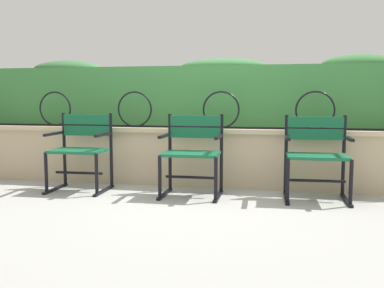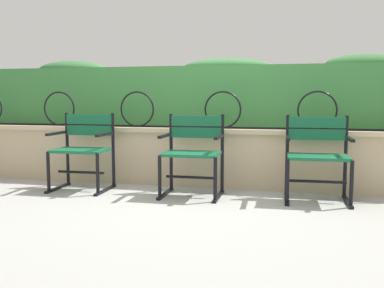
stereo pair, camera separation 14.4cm
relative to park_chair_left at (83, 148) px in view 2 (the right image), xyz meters
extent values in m
plane|color=#9E9E99|center=(1.27, -0.23, -0.46)|extent=(60.00, 60.00, 0.00)
cube|color=tan|center=(1.27, 0.54, -0.15)|extent=(7.18, 0.35, 0.62)
cube|color=#CBB58F|center=(1.27, 0.54, 0.18)|extent=(7.18, 0.41, 0.05)
cylinder|color=black|center=(1.27, 0.47, 0.22)|extent=(6.65, 0.02, 0.02)
torus|color=black|center=(-0.56, 0.47, 0.42)|extent=(0.42, 0.02, 0.42)
torus|color=black|center=(0.46, 0.47, 0.42)|extent=(0.42, 0.02, 0.42)
torus|color=black|center=(1.47, 0.47, 0.42)|extent=(0.42, 0.02, 0.42)
torus|color=black|center=(2.49, 0.47, 0.42)|extent=(0.42, 0.02, 0.42)
cube|color=#387A3D|center=(1.27, 1.00, 0.57)|extent=(7.04, 0.56, 0.72)
ellipsoid|color=#376A3B|center=(-0.66, 1.00, 0.93)|extent=(0.94, 0.51, 0.22)
ellipsoid|color=#336838|center=(1.42, 1.00, 0.93)|extent=(1.06, 0.51, 0.20)
ellipsoid|color=#376F39|center=(3.03, 1.00, 0.93)|extent=(0.92, 0.51, 0.24)
cube|color=#145B38|center=(0.01, -0.21, -0.02)|extent=(0.57, 0.14, 0.03)
cube|color=#145B38|center=(0.00, -0.08, -0.02)|extent=(0.57, 0.14, 0.03)
cube|color=#145B38|center=(0.00, 0.06, -0.02)|extent=(0.57, 0.14, 0.03)
cube|color=#145B38|center=(0.00, 0.16, 0.31)|extent=(0.56, 0.05, 0.11)
cube|color=#145B38|center=(0.00, 0.16, 0.18)|extent=(0.56, 0.05, 0.11)
cylinder|color=black|center=(0.28, 0.17, -0.04)|extent=(0.04, 0.04, 0.84)
cylinder|color=black|center=(0.29, -0.26, -0.24)|extent=(0.04, 0.04, 0.44)
cube|color=black|center=(0.28, -0.07, -0.45)|extent=(0.06, 0.52, 0.02)
cube|color=black|center=(0.28, -0.07, 0.16)|extent=(0.05, 0.40, 0.03)
cylinder|color=black|center=(-0.29, 0.15, -0.04)|extent=(0.04, 0.04, 0.84)
cylinder|color=black|center=(-0.27, -0.27, -0.24)|extent=(0.04, 0.04, 0.44)
cube|color=black|center=(-0.28, -0.09, -0.45)|extent=(0.06, 0.52, 0.02)
cube|color=black|center=(-0.28, -0.09, 0.16)|extent=(0.05, 0.40, 0.03)
cylinder|color=black|center=(0.00, -0.08, -0.26)|extent=(0.54, 0.04, 0.03)
cube|color=#145B38|center=(1.25, -0.22, -0.02)|extent=(0.56, 0.14, 0.03)
cube|color=#145B38|center=(1.25, -0.08, -0.02)|extent=(0.56, 0.14, 0.03)
cube|color=#145B38|center=(1.25, 0.06, -0.02)|extent=(0.56, 0.14, 0.03)
cube|color=#145B38|center=(1.24, 0.16, 0.31)|extent=(0.56, 0.04, 0.11)
cube|color=#145B38|center=(1.24, 0.16, 0.18)|extent=(0.56, 0.04, 0.11)
cylinder|color=black|center=(1.53, 0.17, -0.04)|extent=(0.04, 0.04, 0.84)
cylinder|color=black|center=(1.53, -0.26, -0.24)|extent=(0.04, 0.04, 0.44)
cube|color=black|center=(1.53, -0.07, -0.45)|extent=(0.05, 0.52, 0.02)
cube|color=black|center=(1.53, -0.07, 0.16)|extent=(0.04, 0.40, 0.03)
cylinder|color=black|center=(0.96, 0.16, -0.04)|extent=(0.04, 0.04, 0.84)
cylinder|color=black|center=(0.97, -0.27, -0.24)|extent=(0.04, 0.04, 0.44)
cube|color=black|center=(0.97, -0.08, -0.45)|extent=(0.05, 0.52, 0.02)
cube|color=black|center=(0.97, -0.08, 0.16)|extent=(0.04, 0.40, 0.03)
cylinder|color=black|center=(1.25, -0.08, -0.26)|extent=(0.53, 0.04, 0.03)
cube|color=#145B38|center=(2.50, -0.14, -0.02)|extent=(0.58, 0.15, 0.03)
cube|color=#145B38|center=(2.50, -0.01, -0.02)|extent=(0.58, 0.15, 0.03)
cube|color=#145B38|center=(2.49, 0.13, -0.02)|extent=(0.58, 0.15, 0.03)
cube|color=#145B38|center=(2.48, 0.23, 0.30)|extent=(0.58, 0.06, 0.11)
cube|color=#145B38|center=(2.48, 0.23, 0.18)|extent=(0.58, 0.06, 0.11)
cylinder|color=black|center=(2.77, 0.25, -0.04)|extent=(0.04, 0.04, 0.83)
cylinder|color=black|center=(2.79, -0.18, -0.24)|extent=(0.04, 0.04, 0.44)
cube|color=black|center=(2.78, 0.01, -0.45)|extent=(0.06, 0.52, 0.02)
cube|color=black|center=(2.78, 0.01, 0.16)|extent=(0.05, 0.40, 0.03)
cylinder|color=black|center=(2.20, 0.22, -0.04)|extent=(0.04, 0.04, 0.83)
cylinder|color=black|center=(2.22, -0.21, -0.24)|extent=(0.04, 0.04, 0.44)
cube|color=black|center=(2.21, -0.02, -0.45)|extent=(0.06, 0.52, 0.02)
cube|color=black|center=(2.21, -0.02, 0.16)|extent=(0.05, 0.40, 0.03)
cylinder|color=black|center=(2.50, -0.01, -0.26)|extent=(0.55, 0.05, 0.03)
camera|label=1|loc=(2.19, -4.46, 0.56)|focal=41.49mm
camera|label=2|loc=(2.34, -4.43, 0.56)|focal=41.49mm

